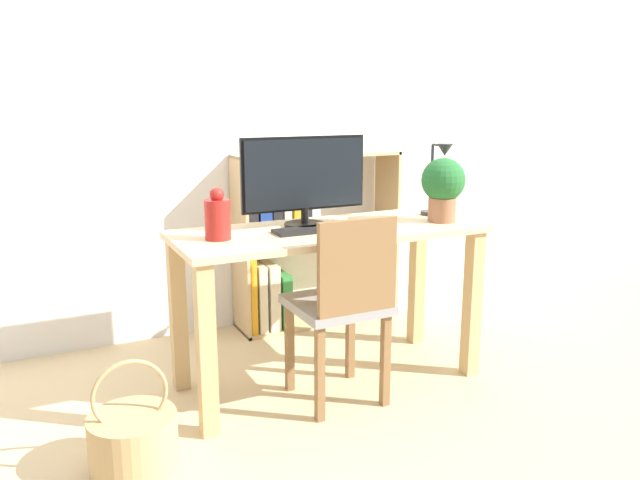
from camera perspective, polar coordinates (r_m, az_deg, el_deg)
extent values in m
plane|color=#CCB284|center=(3.14, 0.82, -12.67)|extent=(10.00, 10.00, 0.00)
cube|color=white|center=(3.72, -5.95, 11.96)|extent=(8.00, 0.05, 2.60)
cube|color=#D8BC8C|center=(2.90, 0.87, 0.79)|extent=(1.45, 0.58, 0.03)
cube|color=tan|center=(2.57, -10.35, -9.94)|extent=(0.07, 0.07, 0.73)
cube|color=tan|center=(3.16, 13.75, -5.69)|extent=(0.07, 0.07, 0.73)
cube|color=tan|center=(3.00, -12.83, -6.69)|extent=(0.07, 0.07, 0.73)
cube|color=tan|center=(3.52, 8.87, -3.58)|extent=(0.07, 0.07, 0.73)
cylinder|color=black|center=(2.94, -1.39, 1.42)|extent=(0.19, 0.19, 0.02)
cylinder|color=black|center=(2.93, -1.40, 2.28)|extent=(0.04, 0.04, 0.07)
cube|color=black|center=(2.91, -1.47, 6.11)|extent=(0.62, 0.02, 0.34)
cube|color=black|center=(2.90, -1.42, 6.09)|extent=(0.59, 0.03, 0.32)
cube|color=black|center=(2.82, -0.93, 0.92)|extent=(0.33, 0.12, 0.02)
cylinder|color=#B2231E|center=(2.69, -9.36, 1.86)|extent=(0.11, 0.11, 0.17)
sphere|color=#B2231E|center=(2.67, -9.45, 4.14)|extent=(0.06, 0.06, 0.06)
cylinder|color=#2D2D33|center=(3.28, 10.04, 2.46)|extent=(0.10, 0.10, 0.02)
cylinder|color=#2D2D33|center=(3.26, 10.17, 5.59)|extent=(0.02, 0.02, 0.34)
cylinder|color=#2D2D33|center=(3.20, 10.82, 8.52)|extent=(0.01, 0.10, 0.01)
cone|color=#2D2D33|center=(3.16, 11.35, 8.08)|extent=(0.08, 0.08, 0.06)
cylinder|color=#9E6647|center=(3.11, 11.09, 2.76)|extent=(0.14, 0.14, 0.12)
sphere|color=#23662D|center=(3.08, 11.20, 5.41)|extent=(0.21, 0.21, 0.21)
cube|color=gray|center=(2.81, 1.52, -5.90)|extent=(0.40, 0.40, 0.04)
cube|color=brown|center=(2.59, 3.44, -2.45)|extent=(0.36, 0.03, 0.40)
cube|color=brown|center=(2.69, -0.02, -12.13)|extent=(0.04, 0.04, 0.43)
cube|color=brown|center=(2.83, 5.99, -10.86)|extent=(0.04, 0.04, 0.43)
cube|color=brown|center=(2.96, -2.80, -9.74)|extent=(0.04, 0.04, 0.43)
cube|color=brown|center=(3.09, 2.79, -8.74)|extent=(0.04, 0.04, 0.43)
cube|color=tan|center=(3.59, -7.31, -0.68)|extent=(0.02, 0.28, 1.04)
cube|color=tan|center=(4.00, 6.09, 0.75)|extent=(0.02, 0.28, 1.04)
cube|color=tan|center=(3.92, -0.24, -7.23)|extent=(1.00, 0.28, 0.02)
cube|color=tan|center=(3.69, -0.25, 7.82)|extent=(1.00, 0.28, 0.02)
cube|color=tan|center=(3.77, -0.24, 0.07)|extent=(0.96, 0.28, 0.02)
cube|color=orange|center=(3.68, -6.63, -4.79)|extent=(0.04, 0.24, 0.45)
cube|color=beige|center=(3.70, -5.79, -5.08)|extent=(0.05, 0.24, 0.40)
cube|color=beige|center=(3.73, -4.72, -4.99)|extent=(0.06, 0.24, 0.39)
cube|color=#2D7F38|center=(3.77, -3.63, -5.32)|extent=(0.06, 0.24, 0.33)
cube|color=black|center=(3.57, -6.69, 1.97)|extent=(0.05, 0.24, 0.31)
cube|color=navy|center=(3.59, -5.58, 2.66)|extent=(0.07, 0.24, 0.39)
cube|color=black|center=(3.61, -4.52, 2.76)|extent=(0.06, 0.24, 0.39)
cube|color=beige|center=(3.63, -3.64, 3.03)|extent=(0.04, 0.24, 0.41)
cube|color=orange|center=(3.66, -2.79, 2.94)|extent=(0.04, 0.24, 0.39)
cube|color=black|center=(3.68, -1.88, 3.19)|extent=(0.06, 0.24, 0.41)
cylinder|color=tan|center=(2.52, -16.69, -17.29)|extent=(0.32, 0.32, 0.22)
torus|color=tan|center=(2.43, -16.98, -13.42)|extent=(0.28, 0.02, 0.28)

